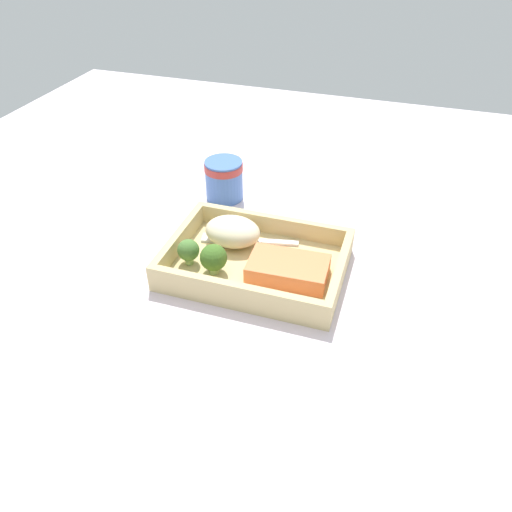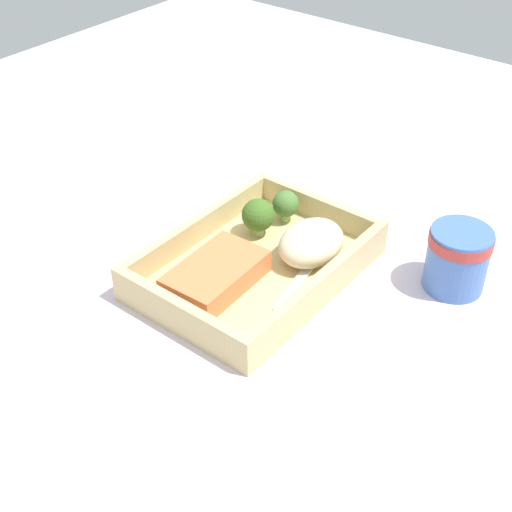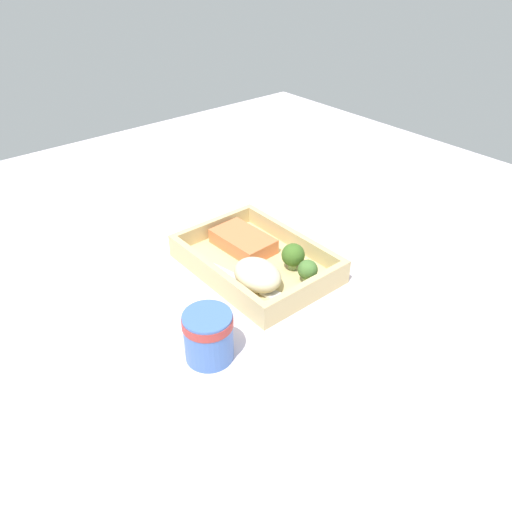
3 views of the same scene
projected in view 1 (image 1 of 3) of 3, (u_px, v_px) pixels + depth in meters
ground_plane at (256, 275)px, 77.95cm from camera, size 160.00×160.00×2.00cm
takeout_tray at (256, 267)px, 76.98cm from camera, size 26.81×19.16×1.20cm
tray_rim at (256, 256)px, 75.65cm from camera, size 26.81×19.16×3.18cm
salmon_fillet at (288, 269)px, 73.36cm from camera, size 11.93×7.54×2.77cm
mashed_potatoes at (233, 232)px, 79.60cm from camera, size 9.00×6.84×4.48cm
broccoli_floret_1 at (214, 258)px, 73.37cm from camera, size 4.06×4.06×4.82cm
broccoli_floret_2 at (188, 251)px, 75.28cm from camera, size 3.37×3.37×4.20cm
fork at (243, 240)px, 81.20cm from camera, size 15.81×4.83×0.44cm
paper_cup at (224, 178)px, 92.14cm from camera, size 7.11×7.11×7.54cm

